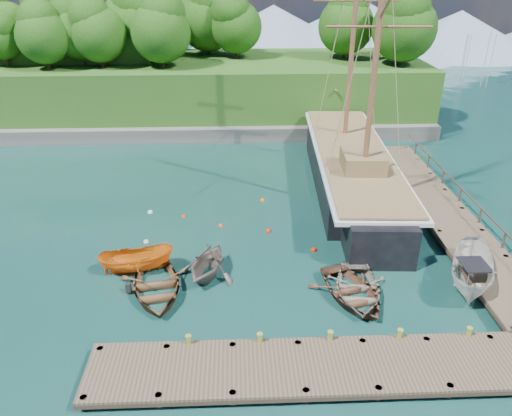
# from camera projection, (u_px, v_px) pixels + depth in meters

# --- Properties ---
(ground) EXTENTS (160.00, 160.00, 0.00)m
(ground) POSITION_uv_depth(u_px,v_px,m) (274.00, 283.00, 26.01)
(ground) COLOR #12362E
(ground) RESTS_ON ground
(dock_near) EXTENTS (20.00, 3.20, 1.10)m
(dock_near) POSITION_uv_depth(u_px,v_px,m) (336.00, 367.00, 20.09)
(dock_near) COLOR #45382B
(dock_near) RESTS_ON ground
(dock_east) EXTENTS (3.20, 24.00, 1.10)m
(dock_east) POSITION_uv_depth(u_px,v_px,m) (442.00, 211.00, 32.50)
(dock_east) COLOR #45382B
(dock_east) RESTS_ON ground
(bollard_0) EXTENTS (0.26, 0.26, 0.45)m
(bollard_0) POSITION_uv_depth(u_px,v_px,m) (190.00, 355.00, 21.31)
(bollard_0) COLOR olive
(bollard_0) RESTS_ON ground
(bollard_1) EXTENTS (0.26, 0.26, 0.45)m
(bollard_1) POSITION_uv_depth(u_px,v_px,m) (260.00, 353.00, 21.42)
(bollard_1) COLOR olive
(bollard_1) RESTS_ON ground
(bollard_2) EXTENTS (0.26, 0.26, 0.45)m
(bollard_2) POSITION_uv_depth(u_px,v_px,m) (329.00, 350.00, 21.53)
(bollard_2) COLOR olive
(bollard_2) RESTS_ON ground
(bollard_3) EXTENTS (0.26, 0.26, 0.45)m
(bollard_3) POSITION_uv_depth(u_px,v_px,m) (398.00, 348.00, 21.65)
(bollard_3) COLOR olive
(bollard_3) RESTS_ON ground
(bollard_4) EXTENTS (0.26, 0.26, 0.45)m
(bollard_4) POSITION_uv_depth(u_px,v_px,m) (465.00, 346.00, 21.76)
(bollard_4) COLOR olive
(bollard_4) RESTS_ON ground
(rowboat_0) EXTENTS (4.42, 5.56, 1.03)m
(rowboat_0) POSITION_uv_depth(u_px,v_px,m) (157.00, 293.00, 25.22)
(rowboat_0) COLOR brown
(rowboat_0) RESTS_ON ground
(rowboat_1) EXTENTS (4.16, 4.47, 1.92)m
(rowboat_1) POSITION_uv_depth(u_px,v_px,m) (208.00, 276.00, 26.61)
(rowboat_1) COLOR #5D524B
(rowboat_1) RESTS_ON ground
(rowboat_2) EXTENTS (4.57, 5.44, 0.96)m
(rowboat_2) POSITION_uv_depth(u_px,v_px,m) (351.00, 298.00, 24.84)
(rowboat_2) COLOR brown
(rowboat_2) RESTS_ON ground
(rowboat_3) EXTENTS (3.91, 5.05, 0.96)m
(rowboat_3) POSITION_uv_depth(u_px,v_px,m) (357.00, 295.00, 25.05)
(rowboat_3) COLOR slate
(rowboat_3) RESTS_ON ground
(motorboat_orange) EXTENTS (4.13, 2.03, 1.53)m
(motorboat_orange) POSITION_uv_depth(u_px,v_px,m) (138.00, 271.00, 26.98)
(motorboat_orange) COLOR orange
(motorboat_orange) RESTS_ON ground
(cabin_boat_white) EXTENTS (4.06, 5.69, 2.06)m
(cabin_boat_white) POSITION_uv_depth(u_px,v_px,m) (469.00, 288.00, 25.64)
(cabin_boat_white) COLOR silver
(cabin_boat_white) RESTS_ON ground
(schooner) EXTENTS (6.45, 28.77, 21.29)m
(schooner) POSITION_uv_depth(u_px,v_px,m) (352.00, 172.00, 36.47)
(schooner) COLOR black
(schooner) RESTS_ON ground
(mooring_buoy_0) EXTENTS (0.33, 0.33, 0.33)m
(mooring_buoy_0) POSITION_uv_depth(u_px,v_px,m) (146.00, 242.00, 29.71)
(mooring_buoy_0) COLOR silver
(mooring_buoy_0) RESTS_ON ground
(mooring_buoy_1) EXTENTS (0.30, 0.30, 0.30)m
(mooring_buoy_1) POSITION_uv_depth(u_px,v_px,m) (221.00, 226.00, 31.49)
(mooring_buoy_1) COLOR #ED4718
(mooring_buoy_1) RESTS_ON ground
(mooring_buoy_2) EXTENTS (0.36, 0.36, 0.36)m
(mooring_buoy_2) POSITION_uv_depth(u_px,v_px,m) (268.00, 231.00, 30.90)
(mooring_buoy_2) COLOR red
(mooring_buoy_2) RESTS_ON ground
(mooring_buoy_3) EXTENTS (0.27, 0.27, 0.27)m
(mooring_buoy_3) POSITION_uv_depth(u_px,v_px,m) (328.00, 213.00, 33.16)
(mooring_buoy_3) COLOR silver
(mooring_buoy_3) RESTS_ON ground
(mooring_buoy_4) EXTENTS (0.30, 0.30, 0.30)m
(mooring_buoy_4) POSITION_uv_depth(u_px,v_px,m) (184.00, 217.00, 32.61)
(mooring_buoy_4) COLOR #EE3C0A
(mooring_buoy_4) RESTS_ON ground
(mooring_buoy_5) EXTENTS (0.33, 0.33, 0.33)m
(mooring_buoy_5) POSITION_uv_depth(u_px,v_px,m) (263.00, 201.00, 34.80)
(mooring_buoy_5) COLOR #E86402
(mooring_buoy_5) RESTS_ON ground
(mooring_buoy_6) EXTENTS (0.34, 0.34, 0.34)m
(mooring_buoy_6) POSITION_uv_depth(u_px,v_px,m) (150.00, 213.00, 33.17)
(mooring_buoy_6) COLOR white
(mooring_buoy_6) RESTS_ON ground
(mooring_buoy_7) EXTENTS (0.34, 0.34, 0.34)m
(mooring_buoy_7) POSITION_uv_depth(u_px,v_px,m) (314.00, 251.00, 28.89)
(mooring_buoy_7) COLOR red
(mooring_buoy_7) RESTS_ON ground
(headland) EXTENTS (51.00, 19.31, 12.90)m
(headland) POSITION_uv_depth(u_px,v_px,m) (127.00, 63.00, 51.04)
(headland) COLOR #474744
(headland) RESTS_ON ground
(distant_ridge) EXTENTS (117.00, 40.00, 10.00)m
(distant_ridge) POSITION_uv_depth(u_px,v_px,m) (269.00, 27.00, 86.70)
(distant_ridge) COLOR #728CA5
(distant_ridge) RESTS_ON ground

